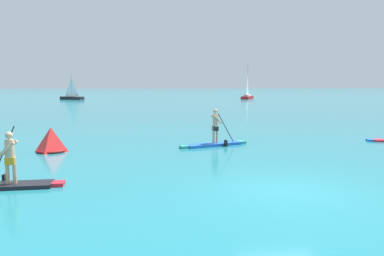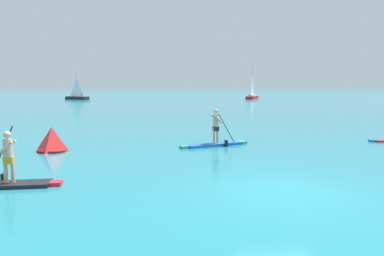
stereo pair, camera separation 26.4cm
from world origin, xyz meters
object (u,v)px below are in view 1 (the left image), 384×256
paddleboarder_mid_center (215,139)px  race_marker_buoy (51,141)px  paddleboarder_near_left (6,178)px  sailboat_right_horizon (247,95)px  sailboat_left_horizon (72,96)px

paddleboarder_mid_center → race_marker_buoy: size_ratio=2.64×
paddleboarder_near_left → sailboat_right_horizon: 65.74m
paddleboarder_near_left → race_marker_buoy: size_ratio=2.51×
paddleboarder_near_left → sailboat_right_horizon: (23.77, 61.29, 0.52)m
paddleboarder_mid_center → sailboat_right_horizon: bearing=52.8°
paddleboarder_mid_center → race_marker_buoy: 7.57m
paddleboarder_near_left → race_marker_buoy: bearing=-90.6°
sailboat_right_horizon → race_marker_buoy: bearing=-175.1°
paddleboarder_mid_center → sailboat_right_horizon: (16.40, 54.71, 0.49)m
race_marker_buoy → sailboat_right_horizon: size_ratio=0.20×
paddleboarder_near_left → sailboat_right_horizon: sailboat_right_horizon is taller
paddleboarder_near_left → race_marker_buoy: paddleboarder_near_left is taller
sailboat_left_horizon → race_marker_buoy: bearing=131.6°
paddleboarder_near_left → paddleboarder_mid_center: size_ratio=0.95×
paddleboarder_mid_center → paddleboarder_near_left: bearing=-158.7°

